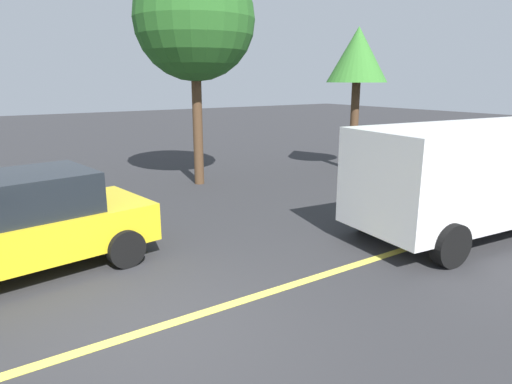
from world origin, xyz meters
name	(u,v)px	position (x,y,z in m)	size (l,w,h in m)	color
ground_plane	(146,332)	(0.00, 0.00, 0.00)	(80.00, 80.00, 0.00)	#2D2D30
lane_marking_centre	(325,275)	(3.00, 0.00, 0.01)	(28.00, 0.16, 0.01)	#E0D14C
white_van	(472,172)	(6.80, -0.08, 1.27)	(5.38, 2.69, 2.20)	white
car_yellow_mid_road	(16,225)	(-1.02, 2.82, 0.82)	(4.45, 2.48, 1.63)	gold
car_black_approaching	(477,152)	(12.15, 2.90, 0.82)	(4.78, 2.44, 1.63)	black
tree_centre_verge	(194,20)	(4.33, 7.02, 4.67)	(3.39, 3.39, 6.39)	#513823
tree_right_verge	(358,57)	(9.73, 5.97, 3.79)	(2.00, 2.00, 4.75)	#513823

